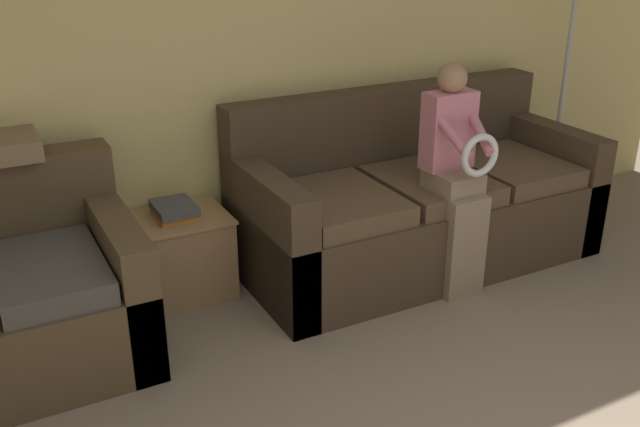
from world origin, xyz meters
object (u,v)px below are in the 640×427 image
Objects in this scene: couch_main at (414,204)px; child_left_seated at (456,171)px; book_stack at (175,210)px; side_shelf at (181,254)px.

couch_main is 1.70× the size of child_left_seated.
book_stack is (-1.41, 0.23, 0.15)m from couch_main.
couch_main is 8.05× the size of book_stack.
side_shelf is (-1.37, 0.63, -0.46)m from child_left_seated.
book_stack is at bearing 155.35° from child_left_seated.
side_shelf is 0.26m from book_stack.
child_left_seated reaches higher than side_shelf.
book_stack is at bearing 170.68° from couch_main.
side_shelf is (-1.40, 0.22, -0.11)m from couch_main.
child_left_seated is 1.53m from book_stack.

